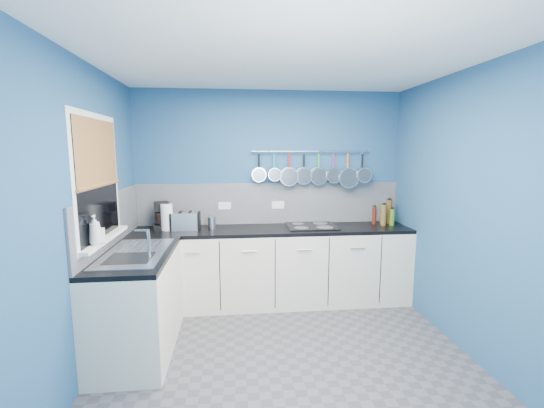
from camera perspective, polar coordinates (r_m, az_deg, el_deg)
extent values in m
cube|color=#47474C|center=(3.42, 2.32, -23.35)|extent=(3.20, 3.00, 0.02)
cube|color=white|center=(3.00, 2.62, 22.33)|extent=(3.20, 3.00, 0.02)
cube|color=navy|center=(4.44, -0.37, 1.44)|extent=(3.20, 0.02, 2.50)
cube|color=navy|center=(1.53, 10.89, -12.40)|extent=(3.20, 0.02, 2.50)
cube|color=navy|center=(3.16, -27.87, -2.41)|extent=(0.02, 3.00, 2.50)
cube|color=navy|center=(3.56, 29.02, -1.35)|extent=(0.02, 3.00, 2.50)
cube|color=#9D9FA2|center=(4.43, -0.34, 0.12)|extent=(3.20, 0.02, 0.50)
cube|color=#9D9FA2|center=(3.72, -24.04, -2.22)|extent=(0.02, 1.80, 0.50)
cube|color=beige|center=(4.32, 0.05, -9.93)|extent=(3.20, 0.60, 0.86)
cube|color=black|center=(4.20, 0.05, -4.09)|extent=(3.20, 0.60, 0.04)
cube|color=beige|center=(3.56, -20.31, -14.55)|extent=(0.60, 1.20, 0.86)
cube|color=black|center=(3.42, -20.69, -7.57)|extent=(0.60, 1.20, 0.04)
cube|color=white|center=(3.39, -25.79, 3.53)|extent=(0.01, 1.00, 1.10)
cube|color=black|center=(3.38, -25.71, 3.53)|extent=(0.01, 0.90, 1.00)
cube|color=olive|center=(3.37, -25.83, 7.34)|extent=(0.01, 0.90, 0.55)
cube|color=white|center=(3.45, -24.85, -5.00)|extent=(0.10, 0.98, 0.03)
cube|color=silver|center=(3.41, -20.71, -7.18)|extent=(0.50, 0.95, 0.01)
cube|color=white|center=(4.40, -7.46, -0.27)|extent=(0.15, 0.01, 0.09)
cube|color=white|center=(4.43, 0.97, -0.14)|extent=(0.15, 0.01, 0.09)
cylinder|color=silver|center=(4.42, 6.23, 8.25)|extent=(1.45, 0.02, 0.02)
imported|color=white|center=(3.18, -26.18, -3.71)|extent=(0.10, 0.10, 0.24)
imported|color=white|center=(3.25, -25.71, -4.03)|extent=(0.08, 0.08, 0.17)
cylinder|color=white|center=(4.24, -16.26, -2.00)|extent=(0.16, 0.16, 0.30)
cube|color=silver|center=(4.23, -13.47, -2.60)|extent=(0.32, 0.20, 0.20)
cylinder|color=silver|center=(4.25, -9.47, -2.88)|extent=(0.10, 0.10, 0.13)
cube|color=black|center=(4.31, 6.19, -3.47)|extent=(0.57, 0.50, 0.01)
cylinder|color=brown|center=(4.66, 17.94, -1.17)|extent=(0.07, 0.07, 0.29)
cylinder|color=olive|center=(4.63, 17.06, -2.38)|extent=(0.06, 0.06, 0.10)
cylinder|color=#4C190C|center=(4.58, 15.82, -1.75)|extent=(0.05, 0.05, 0.21)
cylinder|color=#3F721E|center=(4.56, 18.43, -1.99)|extent=(0.06, 0.06, 0.20)
cylinder|color=brown|center=(4.53, 17.19, -1.66)|extent=(0.06, 0.06, 0.25)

